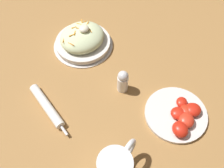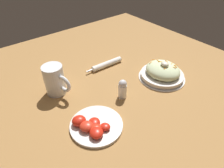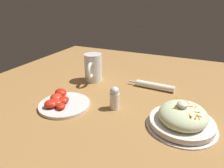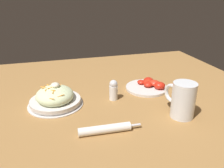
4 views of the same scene
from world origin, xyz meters
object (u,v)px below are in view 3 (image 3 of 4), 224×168
napkin_roll (154,86)px  tomato_plate (61,102)px  salad_plate (182,118)px  beer_mug (93,69)px  salt_shaker (115,98)px

napkin_roll → tomato_plate: size_ratio=1.09×
tomato_plate → salad_plate: bearing=96.8°
salad_plate → beer_mug: beer_mug is taller
beer_mug → tomato_plate: bearing=2.0°
tomato_plate → beer_mug: bearing=-178.0°
salad_plate → tomato_plate: size_ratio=1.15×
salad_plate → tomato_plate: salad_plate is taller
salt_shaker → tomato_plate: bearing=-70.9°
beer_mug → napkin_roll: beer_mug is taller
salad_plate → napkin_roll: bearing=-149.4°
napkin_roll → salt_shaker: size_ratio=2.39×
salad_plate → beer_mug: bearing=-116.1°
napkin_roll → tomato_plate: (0.29, -0.28, 0.00)m
napkin_roll → tomato_plate: bearing=-44.0°
napkin_roll → salt_shaker: (0.23, -0.09, 0.03)m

